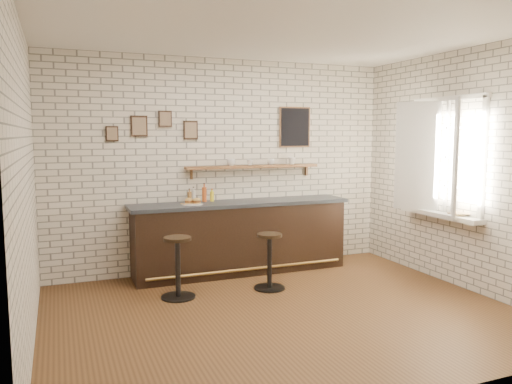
# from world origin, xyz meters

# --- Properties ---
(ground) EXTENTS (5.00, 5.00, 0.00)m
(ground) POSITION_xyz_m (0.00, 0.00, 0.00)
(ground) COLOR brown
(ground) RESTS_ON ground
(bar_counter) EXTENTS (3.10, 0.65, 1.01)m
(bar_counter) POSITION_xyz_m (0.13, 1.70, 0.51)
(bar_counter) COLOR black
(bar_counter) RESTS_ON ground
(sandwich_plate) EXTENTS (0.28, 0.28, 0.01)m
(sandwich_plate) POSITION_xyz_m (-0.58, 1.65, 1.02)
(sandwich_plate) COLOR white
(sandwich_plate) RESTS_ON bar_counter
(ciabatta_sandwich) EXTENTS (0.24, 0.17, 0.07)m
(ciabatta_sandwich) POSITION_xyz_m (-0.57, 1.65, 1.06)
(ciabatta_sandwich) COLOR #D7AC58
(ciabatta_sandwich) RESTS_ON sandwich_plate
(potato_chips) EXTENTS (0.25, 0.18, 0.00)m
(potato_chips) POSITION_xyz_m (-0.59, 1.65, 1.02)
(potato_chips) COLOR #F0AD54
(potato_chips) RESTS_ON sandwich_plate
(bitters_bottle_brown) EXTENTS (0.06, 0.06, 0.19)m
(bitters_bottle_brown) POSITION_xyz_m (-0.56, 1.86, 1.09)
(bitters_bottle_brown) COLOR brown
(bitters_bottle_brown) RESTS_ON bar_counter
(bitters_bottle_white) EXTENTS (0.06, 0.06, 0.21)m
(bitters_bottle_white) POSITION_xyz_m (-0.50, 1.86, 1.10)
(bitters_bottle_white) COLOR silver
(bitters_bottle_white) RESTS_ON bar_counter
(bitters_bottle_amber) EXTENTS (0.06, 0.06, 0.26)m
(bitters_bottle_amber) POSITION_xyz_m (-0.35, 1.86, 1.12)
(bitters_bottle_amber) COLOR #AF4A1C
(bitters_bottle_amber) RESTS_ON bar_counter
(condiment_bottle_yellow) EXTENTS (0.06, 0.06, 0.18)m
(condiment_bottle_yellow) POSITION_xyz_m (-0.24, 1.86, 1.08)
(condiment_bottle_yellow) COLOR yellow
(condiment_bottle_yellow) RESTS_ON bar_counter
(bar_stool_left) EXTENTS (0.42, 0.42, 0.74)m
(bar_stool_left) POSITION_xyz_m (-0.95, 0.92, 0.40)
(bar_stool_left) COLOR black
(bar_stool_left) RESTS_ON ground
(bar_stool_right) EXTENTS (0.39, 0.39, 0.71)m
(bar_stool_right) POSITION_xyz_m (0.20, 0.83, 0.38)
(bar_stool_right) COLOR black
(bar_stool_right) RESTS_ON ground
(wall_shelf) EXTENTS (2.00, 0.18, 0.18)m
(wall_shelf) POSITION_xyz_m (0.40, 1.90, 1.48)
(wall_shelf) COLOR brown
(wall_shelf) RESTS_ON ground
(shelf_cup_a) EXTENTS (0.17, 0.17, 0.10)m
(shelf_cup_a) POSITION_xyz_m (0.06, 1.90, 1.55)
(shelf_cup_a) COLOR white
(shelf_cup_a) RESTS_ON wall_shelf
(shelf_cup_b) EXTENTS (0.12, 0.12, 0.08)m
(shelf_cup_b) POSITION_xyz_m (0.35, 1.90, 1.54)
(shelf_cup_b) COLOR white
(shelf_cup_b) RESTS_ON wall_shelf
(shelf_cup_c) EXTENTS (0.11, 0.11, 0.09)m
(shelf_cup_c) POSITION_xyz_m (0.67, 1.90, 1.54)
(shelf_cup_c) COLOR white
(shelf_cup_c) RESTS_ON wall_shelf
(shelf_cup_d) EXTENTS (0.12, 0.12, 0.10)m
(shelf_cup_d) POSITION_xyz_m (1.02, 1.90, 1.55)
(shelf_cup_d) COLOR white
(shelf_cup_d) RESTS_ON wall_shelf
(back_wall_decor) EXTENTS (2.96, 0.02, 0.56)m
(back_wall_decor) POSITION_xyz_m (0.23, 1.98, 2.05)
(back_wall_decor) COLOR black
(back_wall_decor) RESTS_ON ground
(window_sill) EXTENTS (0.20, 1.35, 0.06)m
(window_sill) POSITION_xyz_m (2.40, 0.30, 0.90)
(window_sill) COLOR white
(window_sill) RESTS_ON ground
(casement_window) EXTENTS (0.40, 1.30, 1.56)m
(casement_window) POSITION_xyz_m (2.36, 0.30, 1.65)
(casement_window) COLOR white
(casement_window) RESTS_ON ground
(book_lower) EXTENTS (0.16, 0.22, 0.02)m
(book_lower) POSITION_xyz_m (2.38, 0.05, 0.94)
(book_lower) COLOR tan
(book_lower) RESTS_ON window_sill
(book_upper) EXTENTS (0.24, 0.26, 0.02)m
(book_upper) POSITION_xyz_m (2.38, 0.02, 0.96)
(book_upper) COLOR tan
(book_upper) RESTS_ON book_lower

